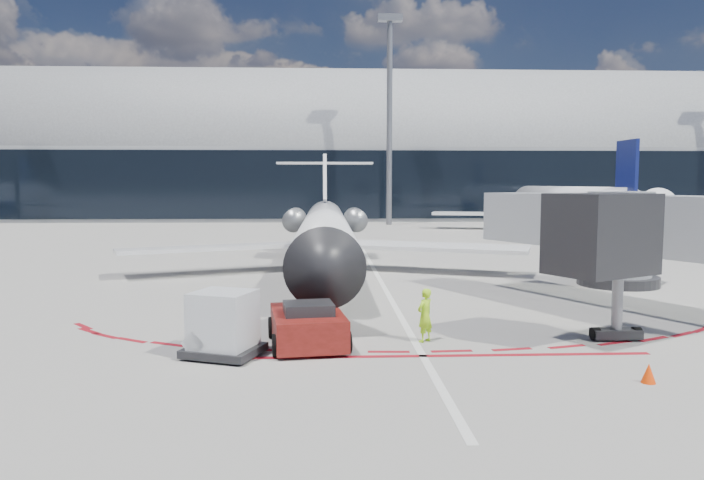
{
  "coord_description": "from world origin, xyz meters",
  "views": [
    {
      "loc": [
        -2.93,
        -29.98,
        5.24
      ],
      "look_at": [
        -1.57,
        2.12,
        2.3
      ],
      "focal_mm": 32.0,
      "sensor_mm": 36.0,
      "label": 1
    }
  ],
  "objects_px": {
    "pushback_tug": "(308,326)",
    "uld_container": "(223,324)",
    "regional_jet": "(325,231)",
    "ramp_worker": "(425,315)"
  },
  "relations": [
    {
      "from": "pushback_tug",
      "to": "ramp_worker",
      "type": "height_order",
      "value": "ramp_worker"
    },
    {
      "from": "pushback_tug",
      "to": "ramp_worker",
      "type": "bearing_deg",
      "value": -3.49
    },
    {
      "from": "regional_jet",
      "to": "pushback_tug",
      "type": "relative_size",
      "value": 5.15
    },
    {
      "from": "regional_jet",
      "to": "ramp_worker",
      "type": "bearing_deg",
      "value": -78.18
    },
    {
      "from": "regional_jet",
      "to": "ramp_worker",
      "type": "xyz_separation_m",
      "value": [
        3.29,
        -15.74,
        -1.57
      ]
    },
    {
      "from": "pushback_tug",
      "to": "regional_jet",
      "type": "bearing_deg",
      "value": 80.11
    },
    {
      "from": "uld_container",
      "to": "ramp_worker",
      "type": "bearing_deg",
      "value": 33.52
    },
    {
      "from": "regional_jet",
      "to": "ramp_worker",
      "type": "relative_size",
      "value": 16.53
    },
    {
      "from": "regional_jet",
      "to": "pushback_tug",
      "type": "bearing_deg",
      "value": -92.01
    },
    {
      "from": "pushback_tug",
      "to": "uld_container",
      "type": "xyz_separation_m",
      "value": [
        -2.5,
        -1.21,
        0.34
      ]
    }
  ]
}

